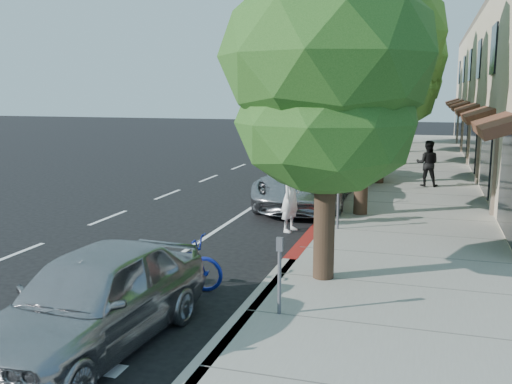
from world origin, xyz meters
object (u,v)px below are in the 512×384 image
at_px(cyclist, 291,195).
at_px(white_pickup, 323,149).
at_px(street_tree_4, 400,71).
at_px(street_tree_2, 383,59).
at_px(silver_suv, 306,181).
at_px(street_tree_0, 328,63).
at_px(street_tree_5, 404,83).
at_px(near_car_a, 94,299).
at_px(dark_sedan, 345,164).
at_px(street_tree_3, 393,60).
at_px(dark_suv_far, 371,134).
at_px(street_tree_1, 366,41).
at_px(pedestrian, 428,163).
at_px(bicycle, 173,262).

xyz_separation_m(cyclist, white_pickup, (-1.50, 13.02, -0.09)).
relative_size(street_tree_4, white_pickup, 1.29).
height_order(street_tree_2, silver_suv, street_tree_2).
bearing_deg(street_tree_4, street_tree_0, -90.00).
bearing_deg(silver_suv, white_pickup, 94.01).
bearing_deg(street_tree_2, street_tree_4, 90.00).
bearing_deg(white_pickup, street_tree_4, 67.19).
height_order(street_tree_5, near_car_a, street_tree_5).
relative_size(street_tree_0, street_tree_5, 0.95).
bearing_deg(dark_sedan, near_car_a, -92.91).
height_order(street_tree_3, white_pickup, street_tree_3).
bearing_deg(silver_suv, dark_suv_far, 87.20).
relative_size(cyclist, near_car_a, 0.45).
bearing_deg(street_tree_1, dark_suv_far, 94.93).
distance_m(silver_suv, near_car_a, 11.18).
bearing_deg(street_tree_2, street_tree_3, 90.00).
height_order(dark_sedan, white_pickup, white_pickup).
bearing_deg(dark_suv_far, pedestrian, -80.92).
bearing_deg(cyclist, street_tree_2, 0.41).
distance_m(street_tree_2, near_car_a, 16.40).
height_order(street_tree_5, pedestrian, street_tree_5).
bearing_deg(street_tree_4, street_tree_2, -90.00).
relative_size(street_tree_0, pedestrian, 3.91).
distance_m(street_tree_1, street_tree_2, 6.00).
height_order(cyclist, silver_suv, cyclist).
bearing_deg(bicycle, pedestrian, -22.05).
bearing_deg(street_tree_4, bicycle, -96.10).
height_order(street_tree_3, street_tree_5, street_tree_3).
distance_m(street_tree_1, white_pickup, 12.16).
height_order(bicycle, pedestrian, pedestrian).
distance_m(white_pickup, dark_suv_far, 12.40).
bearing_deg(white_pickup, street_tree_5, 77.66).
bearing_deg(dark_sedan, white_pickup, 112.63).
xyz_separation_m(cyclist, pedestrian, (3.41, 7.71, 0.03)).
bearing_deg(white_pickup, bicycle, -87.57).
height_order(street_tree_1, cyclist, street_tree_1).
height_order(white_pickup, near_car_a, white_pickup).
height_order(street_tree_0, dark_sedan, street_tree_0).
bearing_deg(near_car_a, cyclist, 85.90).
xyz_separation_m(cyclist, near_car_a, (-1.07, -7.64, -0.23)).
distance_m(cyclist, near_car_a, 7.71).
height_order(street_tree_0, bicycle, street_tree_0).
distance_m(street_tree_0, pedestrian, 12.25).
bearing_deg(cyclist, dark_sedan, 10.37).
distance_m(white_pickup, pedestrian, 7.23).
xyz_separation_m(street_tree_2, dark_sedan, (-1.40, 0.59, -4.08)).
height_order(street_tree_4, bicycle, street_tree_4).
height_order(street_tree_5, white_pickup, street_tree_5).
distance_m(street_tree_4, silver_suv, 17.09).
relative_size(silver_suv, dark_suv_far, 1.31).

